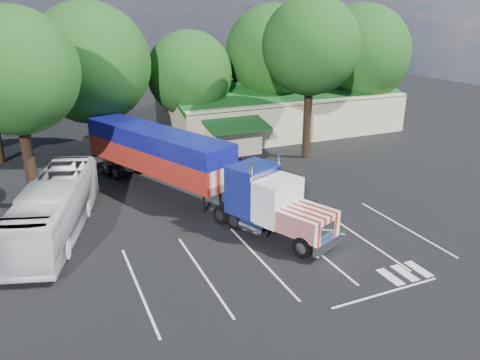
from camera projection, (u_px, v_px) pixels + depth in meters
name	position (u px, v px, depth m)	size (l,w,h in m)	color
ground	(219.00, 216.00, 29.52)	(120.00, 120.00, 0.00)	black
event_hall	(278.00, 111.00, 49.25)	(24.20, 14.12, 5.55)	beige
tree_row_c	(90.00, 64.00, 38.76)	(10.00, 10.00, 13.05)	black
tree_row_d	(190.00, 74.00, 43.79)	(8.00, 8.00, 10.60)	black
tree_row_e	(273.00, 53.00, 47.10)	(9.60, 9.60, 12.90)	black
tree_row_f	(361.00, 54.00, 49.96)	(10.40, 10.40, 13.00)	black
tree_near_left	(15.00, 72.00, 27.66)	(7.60, 7.60, 12.65)	black
tree_near_right	(311.00, 46.00, 37.90)	(8.00, 8.00, 13.50)	black
semi_truck	(182.00, 162.00, 31.55)	(10.93, 21.02, 4.55)	black
woman	(315.00, 215.00, 27.43)	(0.69, 0.45, 1.90)	black
bicycle	(246.00, 162.00, 38.29)	(0.68, 1.96, 1.03)	black
tour_bus	(55.00, 208.00, 26.68)	(2.73, 11.66, 3.25)	silver
silver_sedan	(214.00, 142.00, 43.18)	(1.57, 4.51, 1.49)	#94979B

